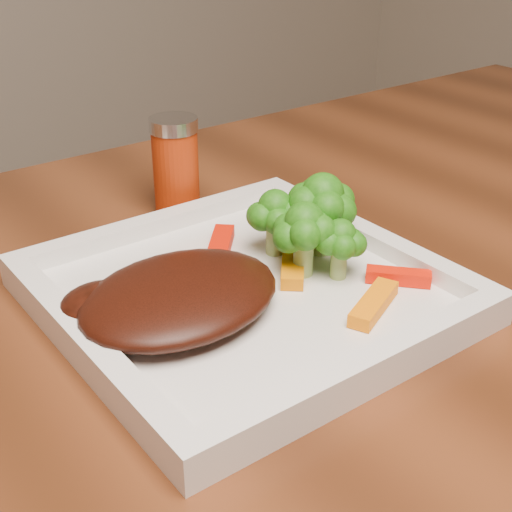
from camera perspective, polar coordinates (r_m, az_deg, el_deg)
plate at (r=0.53m, az=-0.87°, el=-3.28°), size 0.27×0.27×0.01m
steak at (r=0.49m, az=-6.09°, el=-3.21°), size 0.16×0.13×0.03m
broccoli_0 at (r=0.56m, az=1.54°, el=3.43°), size 0.06×0.06×0.07m
broccoli_1 at (r=0.57m, az=5.28°, el=3.26°), size 0.07×0.07×0.06m
broccoli_2 at (r=0.53m, az=6.73°, el=1.12°), size 0.05×0.05×0.06m
broccoli_3 at (r=0.53m, az=3.85°, el=1.49°), size 0.07×0.07×0.06m
carrot_0 at (r=0.50m, az=9.40°, el=-3.79°), size 0.06×0.04×0.01m
carrot_1 at (r=0.54m, az=11.31°, el=-1.61°), size 0.04×0.04×0.01m
carrot_3 at (r=0.60m, az=4.48°, el=2.20°), size 0.05×0.02×0.01m
carrot_4 at (r=0.58m, az=-2.87°, el=0.83°), size 0.05×0.06×0.01m
carrot_6 at (r=0.55m, az=2.97°, el=-0.69°), size 0.05×0.06×0.01m
spice_shaker at (r=0.66m, az=-6.44°, el=7.11°), size 0.05×0.05×0.09m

